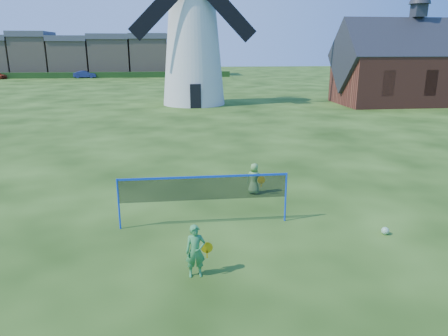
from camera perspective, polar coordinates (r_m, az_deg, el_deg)
ground at (r=13.13m, az=-0.61°, el=-6.94°), size 220.00×220.00×0.00m
windmill at (r=39.74m, az=-4.30°, el=17.53°), size 11.17×5.80×16.78m
chapel at (r=43.72m, az=24.45°, el=12.42°), size 14.04×6.81×11.87m
badminton_net at (r=12.28m, az=-2.79°, el=-2.92°), size 5.05×0.05×1.55m
player_girl at (r=9.78m, az=-3.94°, el=-11.36°), size 0.66×0.36×1.28m
player_boy at (r=15.13m, az=4.18°, el=-1.48°), size 0.69×0.56×1.15m
play_ball at (r=12.88m, az=21.32°, el=-8.06°), size 0.22×0.22×0.22m
terraced_houses at (r=86.91m, az=-22.34°, el=14.22°), size 57.42×8.40×8.17m
hedge at (r=80.84m, az=-22.09°, el=11.76°), size 62.00×0.80×1.00m
car_right at (r=79.41m, az=-18.64°, el=12.13°), size 4.01×1.77×1.28m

